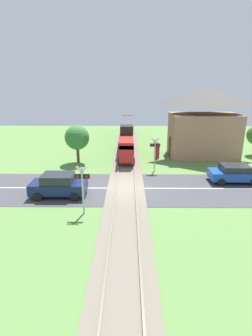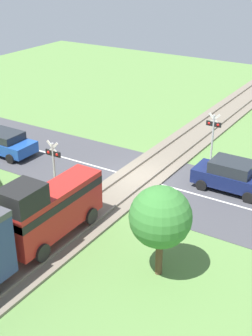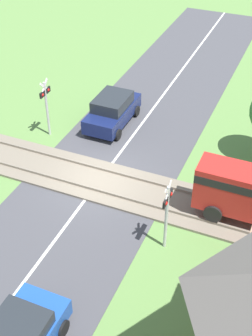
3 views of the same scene
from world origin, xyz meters
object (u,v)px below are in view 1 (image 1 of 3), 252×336
car_near_crossing (58,185)px  car_far_side (234,173)px  crossing_signal_east_approach (155,150)px  pedestrian_by_station (157,151)px  train (127,128)px  station_building (204,124)px  crossing_signal_west_approach (82,184)px

car_near_crossing → car_far_side: (13.43, 2.88, -0.08)m
car_near_crossing → crossing_signal_east_approach: 9.17m
crossing_signal_east_approach → pedestrian_by_station: bearing=80.7°
crossing_signal_east_approach → pedestrian_by_station: (0.72, 4.39, -1.20)m
pedestrian_by_station → train: bearing=113.1°
station_building → car_far_side: bearing=-86.2°
car_near_crossing → train: bearing=74.9°
car_near_crossing → crossing_signal_east_approach: (7.26, 5.48, 1.14)m
train → station_building: bearing=-39.6°
train → station_building: station_building is taller
car_far_side → pedestrian_by_station: pedestrian_by_station is taller
car_near_crossing → pedestrian_by_station: pedestrian_by_station is taller
train → car_far_side: bearing=-59.2°
crossing_signal_west_approach → crossing_signal_east_approach: same height
station_building → pedestrian_by_station: size_ratio=4.38×
car_far_side → pedestrian_by_station: (-5.44, 6.98, 0.02)m
crossing_signal_east_approach → station_building: (5.64, 5.23, 1.57)m
train → crossing_signal_east_approach: size_ratio=7.36×
station_building → pedestrian_by_station: bearing=-170.3°
train → car_far_side: 17.03m
crossing_signal_east_approach → train: bearing=101.9°
car_far_side → crossing_signal_east_approach: crossing_signal_east_approach is taller
car_far_side → station_building: 8.32m
station_building → train: bearing=140.4°
train → car_far_side: train is taller
pedestrian_by_station → car_far_side: bearing=-52.1°
train → crossing_signal_east_approach: 12.27m
car_near_crossing → crossing_signal_west_approach: crossing_signal_west_approach is taller
pedestrian_by_station → crossing_signal_west_approach: bearing=-114.9°
crossing_signal_west_approach → pedestrian_by_station: bearing=65.1°
car_far_side → car_near_crossing: bearing=-167.9°
crossing_signal_east_approach → pedestrian_by_station: 4.60m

